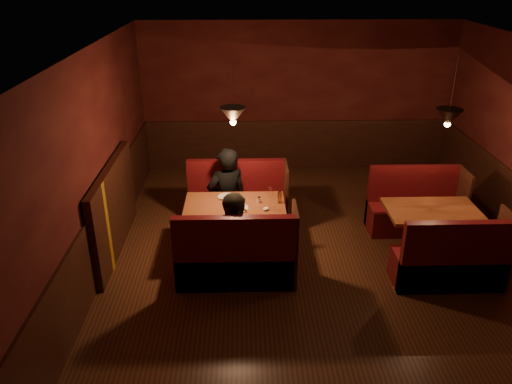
{
  "coord_description": "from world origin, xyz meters",
  "views": [
    {
      "loc": [
        -1.06,
        -6.01,
        3.88
      ],
      "look_at": [
        -0.89,
        0.27,
        0.95
      ],
      "focal_mm": 35.0,
      "sensor_mm": 36.0,
      "label": 1
    }
  ],
  "objects_px": {
    "main_bench_far": "(238,206)",
    "diner_a": "(227,181)",
    "second_bench_far": "(414,210)",
    "main_bench_near": "(237,261)",
    "diner_b": "(238,226)",
    "main_table": "(236,215)",
    "second_bench_near": "(451,264)",
    "second_table": "(431,221)"
  },
  "relations": [
    {
      "from": "main_bench_far",
      "to": "main_bench_near",
      "type": "bearing_deg",
      "value": -90.0
    },
    {
      "from": "diner_a",
      "to": "diner_b",
      "type": "relative_size",
      "value": 1.1
    },
    {
      "from": "second_bench_far",
      "to": "second_table",
      "type": "bearing_deg",
      "value": -92.2
    },
    {
      "from": "second_bench_far",
      "to": "second_bench_near",
      "type": "xyz_separation_m",
      "value": [
        0.0,
        -1.53,
        0.0
      ]
    },
    {
      "from": "main_table",
      "to": "diner_a",
      "type": "xyz_separation_m",
      "value": [
        -0.14,
        0.6,
        0.28
      ]
    },
    {
      "from": "main_table",
      "to": "diner_b",
      "type": "relative_size",
      "value": 0.9
    },
    {
      "from": "second_bench_far",
      "to": "diner_b",
      "type": "height_order",
      "value": "diner_b"
    },
    {
      "from": "diner_b",
      "to": "second_bench_far",
      "type": "bearing_deg",
      "value": 14.54
    },
    {
      "from": "main_table",
      "to": "diner_a",
      "type": "bearing_deg",
      "value": 103.58
    },
    {
      "from": "main_table",
      "to": "second_bench_near",
      "type": "distance_m",
      "value": 2.94
    },
    {
      "from": "main_table",
      "to": "main_bench_near",
      "type": "height_order",
      "value": "main_bench_near"
    },
    {
      "from": "main_bench_near",
      "to": "second_bench_near",
      "type": "distance_m",
      "value": 2.77
    },
    {
      "from": "main_table",
      "to": "second_table",
      "type": "xyz_separation_m",
      "value": [
        2.75,
        -0.16,
        -0.05
      ]
    },
    {
      "from": "main_table",
      "to": "diner_a",
      "type": "relative_size",
      "value": 0.82
    },
    {
      "from": "diner_a",
      "to": "second_bench_near",
      "type": "bearing_deg",
      "value": 131.43
    },
    {
      "from": "main_table",
      "to": "main_bench_far",
      "type": "bearing_deg",
      "value": 88.93
    },
    {
      "from": "main_bench_far",
      "to": "second_table",
      "type": "height_order",
      "value": "main_bench_far"
    },
    {
      "from": "main_bench_far",
      "to": "second_bench_near",
      "type": "distance_m",
      "value": 3.26
    },
    {
      "from": "main_bench_far",
      "to": "diner_a",
      "type": "bearing_deg",
      "value": -128.11
    },
    {
      "from": "diner_b",
      "to": "diner_a",
      "type": "bearing_deg",
      "value": 87.01
    },
    {
      "from": "main_bench_far",
      "to": "second_bench_far",
      "type": "distance_m",
      "value": 2.77
    },
    {
      "from": "main_bench_near",
      "to": "second_bench_near",
      "type": "bearing_deg",
      "value": -2.52
    },
    {
      "from": "main_bench_near",
      "to": "main_bench_far",
      "type": "bearing_deg",
      "value": 90.0
    },
    {
      "from": "main_bench_far",
      "to": "diner_a",
      "type": "distance_m",
      "value": 0.59
    },
    {
      "from": "second_bench_far",
      "to": "diner_b",
      "type": "distance_m",
      "value": 3.08
    },
    {
      "from": "main_bench_far",
      "to": "second_bench_near",
      "type": "bearing_deg",
      "value": -32.01
    },
    {
      "from": "main_table",
      "to": "main_bench_near",
      "type": "xyz_separation_m",
      "value": [
        0.02,
        -0.81,
        -0.25
      ]
    },
    {
      "from": "second_table",
      "to": "second_bench_far",
      "type": "xyz_separation_m",
      "value": [
        0.03,
        0.77,
        -0.21
      ]
    },
    {
      "from": "second_bench_far",
      "to": "second_bench_near",
      "type": "relative_size",
      "value": 1.0
    },
    {
      "from": "main_bench_near",
      "to": "second_bench_near",
      "type": "relative_size",
      "value": 1.1
    },
    {
      "from": "diner_a",
      "to": "main_table",
      "type": "bearing_deg",
      "value": 82.55
    },
    {
      "from": "main_table",
      "to": "diner_a",
      "type": "height_order",
      "value": "diner_a"
    },
    {
      "from": "diner_a",
      "to": "main_bench_near",
      "type": "bearing_deg",
      "value": 75.46
    },
    {
      "from": "main_table",
      "to": "second_bench_near",
      "type": "xyz_separation_m",
      "value": [
        2.78,
        -0.93,
        -0.26
      ]
    },
    {
      "from": "second_bench_far",
      "to": "diner_a",
      "type": "height_order",
      "value": "diner_a"
    },
    {
      "from": "second_bench_far",
      "to": "second_bench_near",
      "type": "bearing_deg",
      "value": -90.0
    },
    {
      "from": "second_bench_far",
      "to": "diner_a",
      "type": "xyz_separation_m",
      "value": [
        -2.93,
        -0.01,
        0.54
      ]
    },
    {
      "from": "main_bench_far",
      "to": "second_bench_far",
      "type": "bearing_deg",
      "value": -4.04
    },
    {
      "from": "main_table",
      "to": "diner_b",
      "type": "height_order",
      "value": "diner_b"
    },
    {
      "from": "main_bench_near",
      "to": "main_table",
      "type": "bearing_deg",
      "value": 91.07
    },
    {
      "from": "main_table",
      "to": "diner_b",
      "type": "distance_m",
      "value": 0.72
    },
    {
      "from": "main_bench_near",
      "to": "diner_b",
      "type": "xyz_separation_m",
      "value": [
        0.01,
        0.12,
        0.45
      ]
    }
  ]
}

